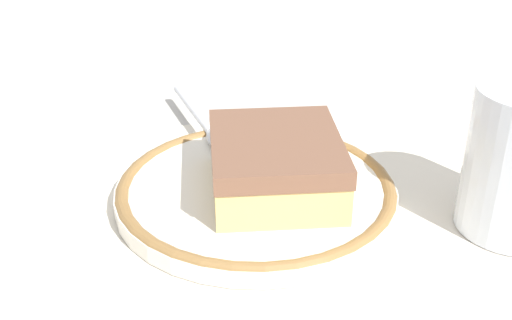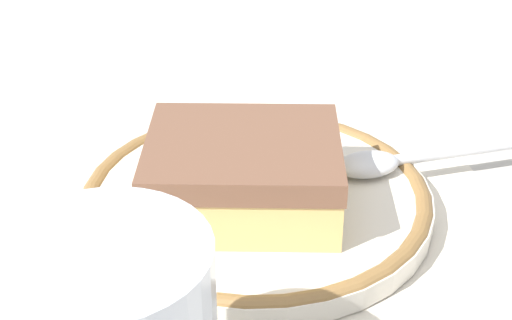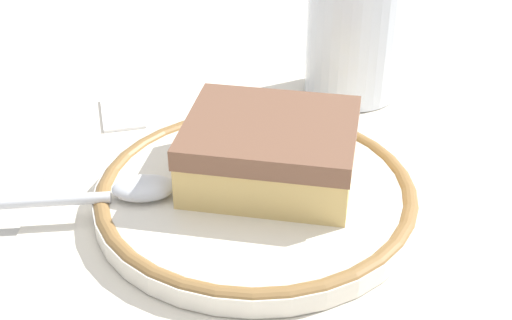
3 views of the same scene
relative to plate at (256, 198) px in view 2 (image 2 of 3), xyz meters
name	(u,v)px [view 2 (image 2 of 3)]	position (x,y,z in m)	size (l,w,h in m)	color
ground_plane	(208,194)	(-0.02, -0.03, -0.01)	(2.40, 2.40, 0.00)	#B7B2A8
placemat	(208,193)	(-0.02, -0.03, -0.01)	(0.45, 0.32, 0.00)	beige
plate	(256,198)	(0.00, 0.00, 0.00)	(0.19, 0.19, 0.01)	silver
cake_slice	(243,173)	(0.01, -0.01, 0.02)	(0.10, 0.11, 0.04)	#DBB76B
spoon	(401,161)	(-0.01, 0.09, 0.01)	(0.03, 0.14, 0.01)	silver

